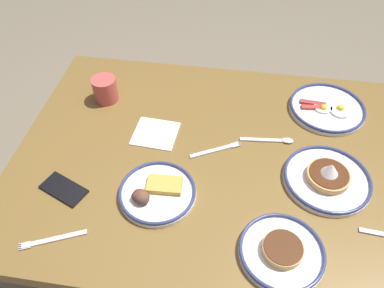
{
  "coord_description": "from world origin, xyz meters",
  "views": [
    {
      "loc": [
        -0.07,
        0.83,
        1.71
      ],
      "look_at": [
        0.06,
        -0.02,
        0.78
      ],
      "focal_mm": 35.38,
      "sensor_mm": 36.0,
      "label": 1
    }
  ],
  "objects_px": {
    "fork_far": "(53,239)",
    "tea_spoon": "(274,140)",
    "cell_phone": "(64,189)",
    "plate_center_pancakes": "(282,251)",
    "coffee_mug": "(105,89)",
    "plate_far_companion": "(327,178)",
    "fork_near": "(216,150)",
    "plate_far_side": "(156,192)",
    "plate_near_main": "(327,108)",
    "paper_napkin": "(155,133)"
  },
  "relations": [
    {
      "from": "plate_far_side",
      "to": "fork_far",
      "type": "distance_m",
      "value": 0.32
    },
    {
      "from": "cell_phone",
      "to": "fork_far",
      "type": "height_order",
      "value": "cell_phone"
    },
    {
      "from": "cell_phone",
      "to": "tea_spoon",
      "type": "xyz_separation_m",
      "value": [
        -0.64,
        -0.31,
        0.0
      ]
    },
    {
      "from": "fork_near",
      "to": "tea_spoon",
      "type": "bearing_deg",
      "value": -159.06
    },
    {
      "from": "fork_near",
      "to": "fork_far",
      "type": "relative_size",
      "value": 0.97
    },
    {
      "from": "plate_center_pancakes",
      "to": "cell_phone",
      "type": "height_order",
      "value": "plate_center_pancakes"
    },
    {
      "from": "plate_center_pancakes",
      "to": "plate_near_main",
      "type": "bearing_deg",
      "value": -105.74
    },
    {
      "from": "plate_center_pancakes",
      "to": "plate_far_side",
      "type": "distance_m",
      "value": 0.4
    },
    {
      "from": "plate_near_main",
      "to": "plate_far_companion",
      "type": "xyz_separation_m",
      "value": [
        0.03,
        0.34,
        0.0
      ]
    },
    {
      "from": "fork_far",
      "to": "cell_phone",
      "type": "bearing_deg",
      "value": -78.13
    },
    {
      "from": "fork_near",
      "to": "plate_far_companion",
      "type": "bearing_deg",
      "value": 167.97
    },
    {
      "from": "plate_center_pancakes",
      "to": "coffee_mug",
      "type": "height_order",
      "value": "coffee_mug"
    },
    {
      "from": "plate_near_main",
      "to": "plate_far_side",
      "type": "bearing_deg",
      "value": 40.89
    },
    {
      "from": "plate_far_companion",
      "to": "tea_spoon",
      "type": "bearing_deg",
      "value": -42.92
    },
    {
      "from": "fork_far",
      "to": "tea_spoon",
      "type": "bearing_deg",
      "value": -141.86
    },
    {
      "from": "plate_near_main",
      "to": "plate_far_side",
      "type": "distance_m",
      "value": 0.72
    },
    {
      "from": "fork_far",
      "to": "plate_far_side",
      "type": "bearing_deg",
      "value": -142.76
    },
    {
      "from": "plate_far_side",
      "to": "tea_spoon",
      "type": "relative_size",
      "value": 1.29
    },
    {
      "from": "plate_far_companion",
      "to": "cell_phone",
      "type": "relative_size",
      "value": 1.89
    },
    {
      "from": "plate_far_side",
      "to": "paper_napkin",
      "type": "xyz_separation_m",
      "value": [
        0.06,
        -0.26,
        -0.01
      ]
    },
    {
      "from": "plate_near_main",
      "to": "tea_spoon",
      "type": "relative_size",
      "value": 1.52
    },
    {
      "from": "paper_napkin",
      "to": "tea_spoon",
      "type": "xyz_separation_m",
      "value": [
        -0.41,
        -0.03,
        0.0
      ]
    },
    {
      "from": "fork_far",
      "to": "fork_near",
      "type": "bearing_deg",
      "value": -135.68
    },
    {
      "from": "paper_napkin",
      "to": "plate_near_main",
      "type": "bearing_deg",
      "value": -160.32
    },
    {
      "from": "plate_center_pancakes",
      "to": "coffee_mug",
      "type": "relative_size",
      "value": 1.93
    },
    {
      "from": "plate_far_companion",
      "to": "cell_phone",
      "type": "bearing_deg",
      "value": 11.05
    },
    {
      "from": "plate_far_companion",
      "to": "fork_near",
      "type": "height_order",
      "value": "plate_far_companion"
    },
    {
      "from": "plate_center_pancakes",
      "to": "tea_spoon",
      "type": "bearing_deg",
      "value": -87.25
    },
    {
      "from": "coffee_mug",
      "to": "fork_near",
      "type": "relative_size",
      "value": 0.72
    },
    {
      "from": "fork_near",
      "to": "tea_spoon",
      "type": "xyz_separation_m",
      "value": [
        -0.2,
        -0.07,
        0.0
      ]
    },
    {
      "from": "plate_center_pancakes",
      "to": "plate_far_side",
      "type": "relative_size",
      "value": 0.99
    },
    {
      "from": "plate_center_pancakes",
      "to": "cell_phone",
      "type": "bearing_deg",
      "value": -9.78
    },
    {
      "from": "plate_near_main",
      "to": "tea_spoon",
      "type": "height_order",
      "value": "plate_near_main"
    },
    {
      "from": "plate_near_main",
      "to": "plate_center_pancakes",
      "type": "xyz_separation_m",
      "value": [
        0.17,
        0.61,
        0.0
      ]
    },
    {
      "from": "plate_near_main",
      "to": "paper_napkin",
      "type": "distance_m",
      "value": 0.64
    },
    {
      "from": "fork_near",
      "to": "fork_far",
      "type": "distance_m",
      "value": 0.57
    },
    {
      "from": "plate_near_main",
      "to": "fork_near",
      "type": "distance_m",
      "value": 0.47
    },
    {
      "from": "cell_phone",
      "to": "paper_napkin",
      "type": "distance_m",
      "value": 0.36
    },
    {
      "from": "plate_far_companion",
      "to": "plate_far_side",
      "type": "height_order",
      "value": "plate_far_companion"
    },
    {
      "from": "plate_far_side",
      "to": "coffee_mug",
      "type": "distance_m",
      "value": 0.51
    },
    {
      "from": "plate_far_side",
      "to": "fork_near",
      "type": "relative_size",
      "value": 1.4
    },
    {
      "from": "plate_near_main",
      "to": "fork_near",
      "type": "height_order",
      "value": "plate_near_main"
    },
    {
      "from": "coffee_mug",
      "to": "tea_spoon",
      "type": "relative_size",
      "value": 0.66
    },
    {
      "from": "plate_far_companion",
      "to": "paper_napkin",
      "type": "bearing_deg",
      "value": -12.07
    },
    {
      "from": "plate_near_main",
      "to": "coffee_mug",
      "type": "height_order",
      "value": "coffee_mug"
    },
    {
      "from": "plate_far_companion",
      "to": "paper_napkin",
      "type": "distance_m",
      "value": 0.59
    },
    {
      "from": "plate_far_companion",
      "to": "coffee_mug",
      "type": "distance_m",
      "value": 0.85
    },
    {
      "from": "plate_center_pancakes",
      "to": "fork_far",
      "type": "height_order",
      "value": "plate_center_pancakes"
    },
    {
      "from": "coffee_mug",
      "to": "paper_napkin",
      "type": "height_order",
      "value": "coffee_mug"
    },
    {
      "from": "plate_center_pancakes",
      "to": "tea_spoon",
      "type": "height_order",
      "value": "plate_center_pancakes"
    }
  ]
}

